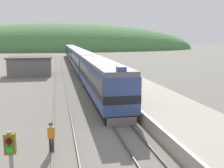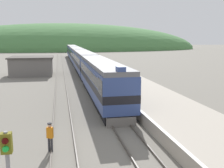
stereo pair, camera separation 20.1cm
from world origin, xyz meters
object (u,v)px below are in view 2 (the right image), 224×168
carriage_fourth (72,51)px  signal_post_siding (8,161)px  express_train_lead_car (101,78)px  carriage_third (76,55)px  track_worker (50,135)px  carriage_second (84,62)px

carriage_fourth → signal_post_siding: size_ratio=5.59×
express_train_lead_car → carriage_third: size_ratio=0.97×
track_worker → carriage_third: bearing=84.7°
express_train_lead_car → carriage_third: express_train_lead_car is taller
express_train_lead_car → carriage_fourth: bearing=90.0°
express_train_lead_car → carriage_second: 21.33m
carriage_fourth → signal_post_siding: (-6.34, -83.61, 0.32)m
carriage_third → carriage_fourth: same height
carriage_second → carriage_third: 21.37m
carriage_fourth → carriage_second: bearing=-90.0°
carriage_second → carriage_third: size_ratio=1.00×
signal_post_siding → carriage_fourth: bearing=85.7°
carriage_second → signal_post_siding: (-6.34, -40.87, 0.32)m
signal_post_siding → track_worker: (1.13, 6.44, -1.61)m
carriage_second → carriage_fourth: size_ratio=1.00×
carriage_fourth → signal_post_siding: bearing=-94.3°
carriage_second → signal_post_siding: bearing=-98.8°
carriage_third → track_worker: 56.05m
carriage_second → signal_post_siding: size_ratio=5.59×
carriage_fourth → track_worker: bearing=-93.9°
carriage_third → signal_post_siding: bearing=-95.8°
express_train_lead_car → carriage_fourth: size_ratio=0.97×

